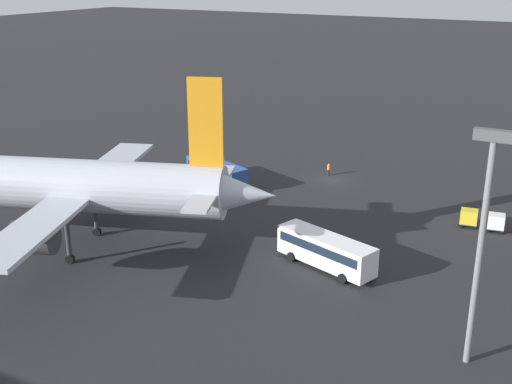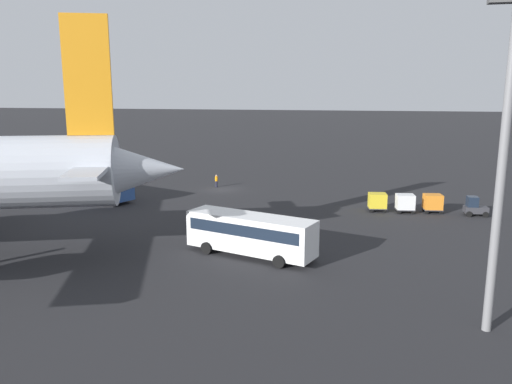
% 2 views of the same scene
% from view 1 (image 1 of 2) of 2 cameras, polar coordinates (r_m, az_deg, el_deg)
% --- Properties ---
extents(ground_plane, '(600.00, 600.00, 0.00)m').
position_cam_1_polar(ground_plane, '(91.95, 6.76, 1.09)').
color(ground_plane, '#232326').
extents(airplane, '(43.19, 36.49, 18.79)m').
position_cam_1_polar(airplane, '(69.82, -16.45, 0.53)').
color(airplane, '#B2B7C1').
rests_on(airplane, ground).
extents(shuttle_bus_near, '(10.94, 6.57, 3.23)m').
position_cam_1_polar(shuttle_bus_near, '(88.93, -3.53, 1.86)').
color(shuttle_bus_near, '#2D5199').
rests_on(shuttle_bus_near, ground).
extents(shuttle_bus_far, '(11.22, 5.94, 3.38)m').
position_cam_1_polar(shuttle_bus_far, '(64.74, 6.23, -5.07)').
color(shuttle_bus_far, white).
rests_on(shuttle_bus_far, ground).
extents(worker_person, '(0.38, 0.38, 1.74)m').
position_cam_1_polar(worker_person, '(93.59, 6.46, 1.99)').
color(worker_person, '#1E1E2D').
rests_on(worker_person, ground).
extents(cargo_cart_white, '(2.22, 1.95, 2.06)m').
position_cam_1_polar(cargo_cart_white, '(78.26, 20.53, -2.47)').
color(cargo_cart_white, '#38383D').
rests_on(cargo_cart_white, ground).
extents(cargo_cart_yellow, '(2.22, 1.95, 2.06)m').
position_cam_1_polar(cargo_cart_yellow, '(78.63, 18.40, -2.12)').
color(cargo_cart_yellow, '#38383D').
rests_on(cargo_cart_yellow, ground).
extents(light_pole, '(2.80, 0.70, 18.31)m').
position_cam_1_polar(light_pole, '(48.56, 19.54, -2.98)').
color(light_pole, slate).
rests_on(light_pole, ground).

